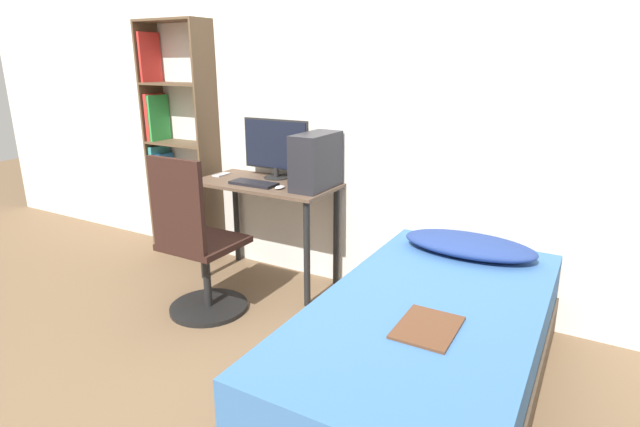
{
  "coord_description": "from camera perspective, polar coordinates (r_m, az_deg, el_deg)",
  "views": [
    {
      "loc": [
        1.57,
        -1.53,
        1.58
      ],
      "look_at": [
        0.22,
        0.82,
        0.75
      ],
      "focal_mm": 28.0,
      "sensor_mm": 36.0,
      "label": 1
    }
  ],
  "objects": [
    {
      "name": "keyboard",
      "position": [
        3.5,
        -7.59,
        3.43
      ],
      "size": [
        0.34,
        0.14,
        0.02
      ],
      "color": "black",
      "rests_on": "desk"
    },
    {
      "name": "desk",
      "position": [
        3.6,
        -6.1,
        1.43
      ],
      "size": [
        1.02,
        0.51,
        0.76
      ],
      "color": "brown",
      "rests_on": "ground_plane"
    },
    {
      "name": "monitor",
      "position": [
        3.65,
        -5.09,
        7.57
      ],
      "size": [
        0.54,
        0.18,
        0.43
      ],
      "color": "black",
      "rests_on": "desk"
    },
    {
      "name": "pc_tower",
      "position": [
        3.34,
        -0.46,
        6.0
      ],
      "size": [
        0.19,
        0.41,
        0.37
      ],
      "color": "#232328",
      "rests_on": "desk"
    },
    {
      "name": "bed",
      "position": [
        2.54,
        12.07,
        -15.03
      ],
      "size": [
        1.0,
        1.94,
        0.5
      ],
      "color": "#4C3D2D",
      "rests_on": "ground_plane"
    },
    {
      "name": "office_chair",
      "position": [
        3.25,
        -13.78,
        -4.6
      ],
      "size": [
        0.51,
        0.51,
        1.05
      ],
      "color": "black",
      "rests_on": "ground_plane"
    },
    {
      "name": "bookshelf",
      "position": [
        4.3,
        -16.34,
        6.88
      ],
      "size": [
        0.61,
        0.25,
        1.88
      ],
      "color": "brown",
      "rests_on": "ground_plane"
    },
    {
      "name": "mouse",
      "position": [
        3.38,
        -4.61,
        3.01
      ],
      "size": [
        0.06,
        0.09,
        0.02
      ],
      "color": "silver",
      "rests_on": "desk"
    },
    {
      "name": "ground_plane",
      "position": [
        2.71,
        -13.57,
        -19.26
      ],
      "size": [
        14.0,
        14.0,
        0.0
      ],
      "primitive_type": "plane",
      "color": "brown"
    },
    {
      "name": "wall_back",
      "position": [
        3.47,
        2.83,
        11.55
      ],
      "size": [
        8.0,
        0.05,
        2.5
      ],
      "color": "silver",
      "rests_on": "ground_plane"
    },
    {
      "name": "phone",
      "position": [
        3.84,
        -11.19,
        4.39
      ],
      "size": [
        0.07,
        0.14,
        0.01
      ],
      "color": "#B7B7BC",
      "rests_on": "desk"
    },
    {
      "name": "magazine",
      "position": [
        2.2,
        12.19,
        -12.61
      ],
      "size": [
        0.24,
        0.32,
        0.01
      ],
      "color": "#56331E",
      "rests_on": "bed"
    },
    {
      "name": "pillow",
      "position": [
        3.04,
        16.64,
        -3.47
      ],
      "size": [
        0.76,
        0.36,
        0.11
      ],
      "color": "navy",
      "rests_on": "bed"
    }
  ]
}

